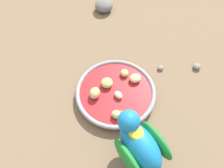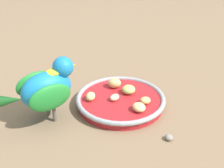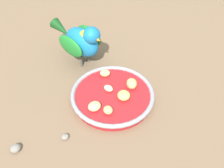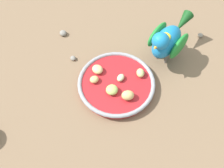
# 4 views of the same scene
# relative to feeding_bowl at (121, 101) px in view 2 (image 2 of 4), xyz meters

# --- Properties ---
(ground_plane) EXTENTS (4.00, 4.00, 0.00)m
(ground_plane) POSITION_rel_feeding_bowl_xyz_m (-0.01, 0.01, -0.01)
(ground_plane) COLOR #7A6047
(feeding_bowl) EXTENTS (0.22, 0.22, 0.03)m
(feeding_bowl) POSITION_rel_feeding_bowl_xyz_m (0.00, 0.00, 0.00)
(feeding_bowl) COLOR #AD1E23
(feeding_bowl) RESTS_ON ground_plane
(apple_piece_0) EXTENTS (0.04, 0.04, 0.02)m
(apple_piece_0) POSITION_rel_feeding_bowl_xyz_m (0.01, 0.07, 0.02)
(apple_piece_0) COLOR #E5C67F
(apple_piece_0) RESTS_ON feeding_bowl
(apple_piece_1) EXTENTS (0.05, 0.05, 0.02)m
(apple_piece_1) POSITION_rel_feeding_bowl_xyz_m (-0.03, -0.00, 0.02)
(apple_piece_1) COLOR #B2CC66
(apple_piece_1) RESTS_ON feeding_bowl
(apple_piece_2) EXTENTS (0.03, 0.02, 0.02)m
(apple_piece_2) POSITION_rel_feeding_bowl_xyz_m (0.02, -0.00, 0.01)
(apple_piece_2) COLOR beige
(apple_piece_2) RESTS_ON feeding_bowl
(apple_piece_3) EXTENTS (0.04, 0.03, 0.02)m
(apple_piece_3) POSITION_rel_feeding_bowl_xyz_m (0.06, -0.05, 0.02)
(apple_piece_3) COLOR #C6D17A
(apple_piece_3) RESTS_ON feeding_bowl
(apple_piece_4) EXTENTS (0.03, 0.03, 0.02)m
(apple_piece_4) POSITION_rel_feeding_bowl_xyz_m (-0.03, 0.06, 0.01)
(apple_piece_4) COLOR tan
(apple_piece_4) RESTS_ON feeding_bowl
(apple_piece_5) EXTENTS (0.04, 0.04, 0.03)m
(apple_piece_5) POSITION_rel_feeding_bowl_xyz_m (-0.03, -0.05, 0.02)
(apple_piece_5) COLOR tan
(apple_piece_5) RESTS_ON feeding_bowl
(parrot) EXTENTS (0.21, 0.11, 0.14)m
(parrot) POSITION_rel_feeding_bowl_xyz_m (0.16, -0.08, 0.07)
(parrot) COLOR #59544C
(parrot) RESTS_ON ground_plane
(pebble_1) EXTENTS (0.02, 0.02, 0.01)m
(pebble_1) POSITION_rel_feeding_bowl_xyz_m (0.02, 0.16, -0.01)
(pebble_1) COLOR gray
(pebble_1) RESTS_ON ground_plane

